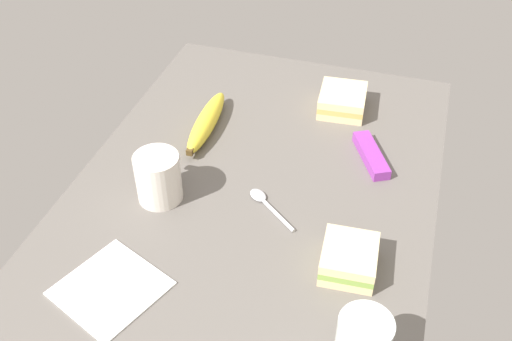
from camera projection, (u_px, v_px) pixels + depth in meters
tabletop at (256, 187)px, 107.30cm from camera, size 90.00×64.00×2.00cm
coffee_mug_black at (158, 177)px, 100.86cm from camera, size 9.91×7.85×9.05cm
sandwich_main at (349, 259)px, 90.09cm from camera, size 9.76×8.90×4.40cm
sandwich_side at (342, 101)px, 123.05cm from camera, size 11.09×10.13×4.40cm
banana at (206, 122)px, 117.80cm from camera, size 21.13×4.79×3.82cm
spoon at (266, 203)px, 102.16cm from camera, size 8.86×10.53×0.80cm
snack_bar at (371, 155)px, 111.20cm from camera, size 12.83×8.78×2.00cm
paper_napkin at (111, 288)px, 88.36cm from camera, size 18.29×18.29×0.30cm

